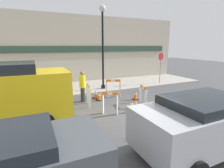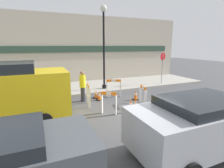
# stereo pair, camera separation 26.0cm
# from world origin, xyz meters

# --- Properties ---
(ground_plane) EXTENTS (60.00, 60.00, 0.00)m
(ground_plane) POSITION_xyz_m (0.00, 0.00, 0.00)
(ground_plane) COLOR #4C4C4F
(sidewalk_slab) EXTENTS (18.00, 3.98, 0.13)m
(sidewalk_slab) POSITION_xyz_m (0.00, 6.49, 0.07)
(sidewalk_slab) COLOR #ADA89E
(sidewalk_slab) RESTS_ON ground_plane
(storefront_facade) EXTENTS (18.00, 0.22, 5.50)m
(storefront_facade) POSITION_xyz_m (0.00, 8.55, 2.75)
(storefront_facade) COLOR #BCB29E
(storefront_facade) RESTS_ON ground_plane
(streetlamp_post) EXTENTS (0.44, 0.44, 5.50)m
(streetlamp_post) POSITION_xyz_m (0.41, 5.31, 3.65)
(streetlamp_post) COLOR black
(streetlamp_post) RESTS_ON sidewalk_slab
(stop_sign) EXTENTS (0.59, 0.17, 2.42)m
(stop_sign) POSITION_xyz_m (5.22, 5.12, 1.75)
(stop_sign) COLOR gray
(stop_sign) RESTS_ON sidewalk_slab
(barricade_0) EXTENTS (0.32, 0.85, 1.00)m
(barricade_0) POSITION_xyz_m (1.24, 1.67, 0.54)
(barricade_0) COLOR white
(barricade_0) RESTS_ON ground_plane
(barricade_1) EXTENTS (0.87, 0.48, 1.07)m
(barricade_1) POSITION_xyz_m (0.40, 3.63, 0.58)
(barricade_1) COLOR white
(barricade_1) RESTS_ON ground_plane
(barricade_2) EXTENTS (0.26, 0.84, 1.14)m
(barricade_2) POSITION_xyz_m (-1.47, 2.66, 0.61)
(barricade_2) COLOR white
(barricade_2) RESTS_ON ground_plane
(barricade_3) EXTENTS (0.66, 0.53, 1.04)m
(barricade_3) POSITION_xyz_m (-0.95, 1.10, 0.55)
(barricade_3) COLOR white
(barricade_3) RESTS_ON ground_plane
(traffic_cone_0) EXTENTS (0.30, 0.30, 0.53)m
(traffic_cone_0) POSITION_xyz_m (-0.67, 3.24, 0.25)
(traffic_cone_0) COLOR black
(traffic_cone_0) RESTS_ON ground_plane
(traffic_cone_1) EXTENTS (0.30, 0.30, 0.69)m
(traffic_cone_1) POSITION_xyz_m (0.07, 0.89, 0.33)
(traffic_cone_1) COLOR black
(traffic_cone_1) RESTS_ON ground_plane
(traffic_cone_2) EXTENTS (0.30, 0.30, 0.60)m
(traffic_cone_2) POSITION_xyz_m (1.29, 2.49, 0.29)
(traffic_cone_2) COLOR black
(traffic_cone_2) RESTS_ON ground_plane
(traffic_cone_3) EXTENTS (0.30, 0.30, 0.50)m
(traffic_cone_3) POSITION_xyz_m (0.51, 1.21, 0.24)
(traffic_cone_3) COLOR black
(traffic_cone_3) RESTS_ON ground_plane
(traffic_cone_4) EXTENTS (0.30, 0.30, 0.52)m
(traffic_cone_4) POSITION_xyz_m (-0.72, 3.69, 0.25)
(traffic_cone_4) COLOR black
(traffic_cone_4) RESTS_ON ground_plane
(person_worker) EXTENTS (0.48, 0.48, 1.72)m
(person_worker) POSITION_xyz_m (-1.57, 3.42, 0.93)
(person_worker) COLOR #33333D
(person_worker) RESTS_ON ground_plane
(parked_car_1) EXTENTS (4.20, 2.00, 1.65)m
(parked_car_1) POSITION_xyz_m (0.42, -2.60, 0.93)
(parked_car_1) COLOR #B7BABF
(parked_car_1) RESTS_ON ground_plane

